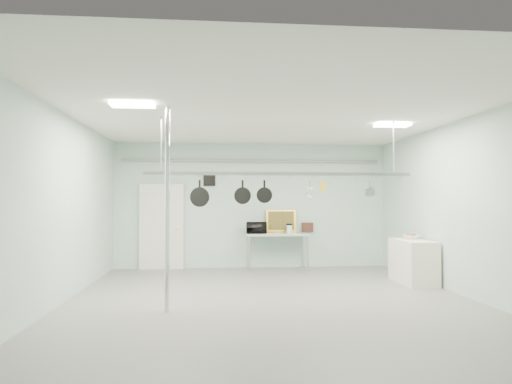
{
  "coord_description": "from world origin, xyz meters",
  "views": [
    {
      "loc": [
        -0.97,
        -7.76,
        1.7
      ],
      "look_at": [
        -0.17,
        1.0,
        1.89
      ],
      "focal_mm": 32.0,
      "sensor_mm": 36.0,
      "label": 1
    }
  ],
  "objects": [
    {
      "name": "right_wall",
      "position": [
        3.49,
        0.0,
        1.6
      ],
      "size": [
        0.02,
        8.0,
        3.2
      ],
      "primitive_type": "cube",
      "color": "silver",
      "rests_on": "floor"
    },
    {
      "name": "floor",
      "position": [
        0.0,
        0.0,
        0.0
      ],
      "size": [
        8.0,
        8.0,
        0.0
      ],
      "primitive_type": "plane",
      "color": "gray",
      "rests_on": "ground"
    },
    {
      "name": "whisk",
      "position": [
        0.74,
        0.3,
        1.91
      ],
      "size": [
        0.2,
        0.2,
        0.35
      ],
      "primitive_type": null,
      "rotation": [
        0.0,
        0.0,
        0.09
      ],
      "color": "#A4A4A8",
      "rests_on": "pot_rack"
    },
    {
      "name": "light_panel_right",
      "position": [
        2.4,
        0.6,
        3.16
      ],
      "size": [
        0.65,
        0.3,
        0.05
      ],
      "primitive_type": "cube",
      "color": "white",
      "rests_on": "ceiling"
    },
    {
      "name": "conduit_pipe",
      "position": [
        0.0,
        3.9,
        2.75
      ],
      "size": [
        6.6,
        0.07,
        0.07
      ],
      "primitive_type": "cylinder",
      "rotation": [
        0.0,
        1.57,
        0.0
      ],
      "color": "gray",
      "rests_on": "back_wall"
    },
    {
      "name": "wall_vent",
      "position": [
        -1.1,
        3.97,
        2.25
      ],
      "size": [
        0.3,
        0.04,
        0.3
      ],
      "primitive_type": "cube",
      "color": "black",
      "rests_on": "back_wall"
    },
    {
      "name": "chrome_pole",
      "position": [
        -1.7,
        -0.6,
        1.6
      ],
      "size": [
        0.08,
        0.08,
        3.2
      ],
      "primitive_type": "cylinder",
      "color": "silver",
      "rests_on": "floor"
    },
    {
      "name": "skillet_mid",
      "position": [
        -0.47,
        0.3,
        1.88
      ],
      "size": [
        0.3,
        0.11,
        0.4
      ],
      "primitive_type": null,
      "rotation": [
        0.0,
        0.0,
        -0.18
      ],
      "color": "black",
      "rests_on": "pot_rack"
    },
    {
      "name": "grater",
      "position": [
        0.98,
        0.3,
        1.98
      ],
      "size": [
        0.09,
        0.04,
        0.21
      ],
      "primitive_type": null,
      "rotation": [
        0.0,
        0.0,
        -0.26
      ],
      "color": "gold",
      "rests_on": "pot_rack"
    },
    {
      "name": "pot_rack",
      "position": [
        0.2,
        0.3,
        2.23
      ],
      "size": [
        4.8,
        0.06,
        1.0
      ],
      "color": "#B7B7BC",
      "rests_on": "ceiling"
    },
    {
      "name": "light_panel_left",
      "position": [
        -2.2,
        -0.8,
        3.16
      ],
      "size": [
        0.65,
        0.3,
        0.05
      ],
      "primitive_type": "cube",
      "color": "white",
      "rests_on": "ceiling"
    },
    {
      "name": "ceiling",
      "position": [
        0.0,
        0.0,
        3.19
      ],
      "size": [
        7.0,
        8.0,
        0.02
      ],
      "primitive_type": "cube",
      "color": "silver",
      "rests_on": "back_wall"
    },
    {
      "name": "back_wall",
      "position": [
        0.0,
        3.99,
        1.6
      ],
      "size": [
        7.0,
        0.02,
        3.2
      ],
      "primitive_type": "cube",
      "color": "silver",
      "rests_on": "floor"
    },
    {
      "name": "fruit_cluster",
      "position": [
        3.23,
        1.66,
        0.98
      ],
      "size": [
        0.24,
        0.24,
        0.09
      ],
      "primitive_type": null,
      "color": "#B1101A",
      "rests_on": "fruit_bowl"
    },
    {
      "name": "saucepan",
      "position": [
        1.85,
        0.3,
        1.94
      ],
      "size": [
        0.19,
        0.13,
        0.3
      ],
      "primitive_type": null,
      "rotation": [
        0.0,
        0.0,
        -0.26
      ],
      "color": "#B5B4B9",
      "rests_on": "pot_rack"
    },
    {
      "name": "skillet_right",
      "position": [
        -0.09,
        0.3,
        1.89
      ],
      "size": [
        0.28,
        0.12,
        0.39
      ],
      "primitive_type": null,
      "rotation": [
        0.0,
        0.0,
        -0.21
      ],
      "color": "black",
      "rests_on": "pot_rack"
    },
    {
      "name": "microwave",
      "position": [
        0.08,
        3.61,
        1.05
      ],
      "size": [
        0.52,
        0.36,
        0.28
      ],
      "primitive_type": "imported",
      "rotation": [
        0.0,
        0.0,
        3.1
      ],
      "color": "black",
      "rests_on": "prep_table"
    },
    {
      "name": "side_cabinet",
      "position": [
        3.15,
        1.4,
        0.45
      ],
      "size": [
        0.6,
        1.2,
        0.9
      ],
      "primitive_type": "cube",
      "color": "white",
      "rests_on": "floor"
    },
    {
      "name": "skillet_left",
      "position": [
        -1.23,
        0.3,
        1.85
      ],
      "size": [
        0.35,
        0.13,
        0.46
      ],
      "primitive_type": null,
      "rotation": [
        0.0,
        0.0,
        -0.2
      ],
      "color": "black",
      "rests_on": "pot_rack"
    },
    {
      "name": "painting_small",
      "position": [
        1.44,
        3.9,
        1.03
      ],
      "size": [
        0.3,
        0.09,
        0.25
      ],
      "primitive_type": "cube",
      "rotation": [
        -0.17,
        0.0,
        -0.02
      ],
      "color": "#371B13",
      "rests_on": "prep_table"
    },
    {
      "name": "painting_large",
      "position": [
        0.75,
        3.9,
        1.2
      ],
      "size": [
        0.78,
        0.14,
        0.58
      ],
      "primitive_type": "cube",
      "rotation": [
        -0.14,
        0.0,
        0.02
      ],
      "color": "gold",
      "rests_on": "prep_table"
    },
    {
      "name": "coffee_canister",
      "position": [
        0.92,
        3.63,
        1.01
      ],
      "size": [
        0.18,
        0.18,
        0.2
      ],
      "primitive_type": "cylinder",
      "rotation": [
        0.0,
        0.0,
        -0.34
      ],
      "color": "silver",
      "rests_on": "prep_table"
    },
    {
      "name": "door",
      "position": [
        -2.3,
        3.94,
        1.05
      ],
      "size": [
        1.1,
        0.1,
        2.2
      ],
      "primitive_type": "cube",
      "color": "silver",
      "rests_on": "floor"
    },
    {
      "name": "prep_table",
      "position": [
        0.6,
        3.6,
        0.83
      ],
      "size": [
        1.6,
        0.7,
        0.91
      ],
      "color": "#A7C4B1",
      "rests_on": "floor"
    },
    {
      "name": "fruit_bowl",
      "position": [
        3.23,
        1.66,
        0.94
      ],
      "size": [
        0.45,
        0.45,
        0.09
      ],
      "primitive_type": "imported",
      "rotation": [
        0.0,
        0.0,
        -0.33
      ],
      "color": "white",
      "rests_on": "side_cabinet"
    }
  ]
}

